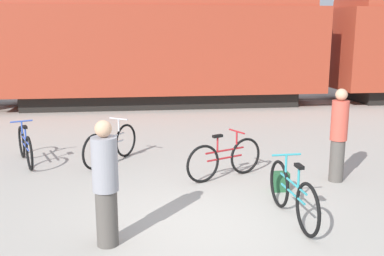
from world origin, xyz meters
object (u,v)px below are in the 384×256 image
Objects in this scene: person_in_red at (339,135)px; bicycle_silver at (111,145)px; person_in_grey at (106,184)px; backpack at (280,182)px; bicycle_teal at (292,194)px; bicycle_blue at (25,146)px; bicycle_maroon at (225,159)px; freight_train at (161,34)px.

bicycle_silver is at bearing 18.48° from person_in_red.
bicycle_silver is at bearing -107.53° from person_in_grey.
backpack is (-1.21, -0.38, -0.72)m from person_in_red.
bicycle_silver is 4.42m from bicycle_teal.
bicycle_silver is at bearing -5.02° from bicycle_blue.
bicycle_maroon is 2.16m from person_in_red.
bicycle_silver is at bearing 149.21° from bicycle_maroon.
freight_train reaches higher than bicycle_silver.
backpack is at bearing -25.36° from bicycle_blue.
freight_train is 22.11× the size of bicycle_blue.
bicycle_blue is at bearing 142.64° from bicycle_teal.
bicycle_teal is (4.65, -3.55, 0.02)m from bicycle_blue.
bicycle_teal is 1.05× the size of person_in_red.
freight_train is 9.95m from person_in_red.
bicycle_teal is at bearing -37.36° from bicycle_blue.
person_in_red reaches higher than bicycle_maroon.
freight_train reaches higher than bicycle_maroon.
backpack is at bearing 79.51° from bicycle_teal.
bicycle_blue is at bearing 174.98° from bicycle_silver.
bicycle_teal is at bearing 170.43° from person_in_grey.
bicycle_teal is 5.44× the size of backpack.
freight_train is 8.11m from bicycle_silver.
bicycle_maroon reaches higher than bicycle_blue.
person_in_grey is at bearing -149.55° from backpack.
person_in_grey is at bearing 67.91° from person_in_red.
bicycle_teal is 2.77m from person_in_grey.
bicycle_silver is at bearing -101.38° from freight_train.
backpack is at bearing -35.06° from bicycle_silver.
person_in_red is 4.64m from person_in_grey.
bicycle_silver is (1.81, -0.16, 0.02)m from bicycle_blue.
backpack is at bearing -169.23° from person_in_grey.
bicycle_silver is 4.66m from person_in_red.
bicycle_teal is at bearing -83.25° from freight_train.
bicycle_silver is 3.76m from backpack.
bicycle_maroon is 2.15m from bicycle_teal.
freight_train is 110.81× the size of backpack.
bicycle_blue is 1.82m from bicycle_silver.
person_in_red is at bearing -22.48° from bicycle_silver.
person_in_grey is (-2.69, -0.48, 0.45)m from bicycle_teal.
bicycle_blue is at bearing -83.79° from person_in_grey.
backpack is at bearing -81.09° from freight_train.
bicycle_blue is 5.40m from backpack.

